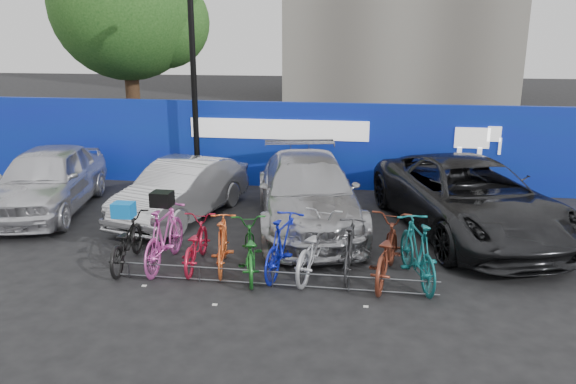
% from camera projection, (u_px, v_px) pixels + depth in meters
% --- Properties ---
extents(ground, '(100.00, 100.00, 0.00)m').
position_uv_depth(ground, '(278.00, 273.00, 10.21)').
color(ground, black).
rests_on(ground, ground).
extents(hoarding, '(22.00, 0.18, 2.40)m').
position_uv_depth(hoarding, '(315.00, 146.00, 15.60)').
color(hoarding, '#0B2D99').
rests_on(hoarding, ground).
extents(tree, '(5.40, 5.20, 7.80)m').
position_uv_depth(tree, '(133.00, 8.00, 19.39)').
color(tree, '#382314').
rests_on(tree, ground).
extents(lamppost, '(0.25, 0.50, 6.11)m').
position_uv_depth(lamppost, '(193.00, 70.00, 14.93)').
color(lamppost, black).
rests_on(lamppost, ground).
extents(bike_rack, '(5.60, 0.03, 0.30)m').
position_uv_depth(bike_rack, '(273.00, 278.00, 9.60)').
color(bike_rack, '#595B60').
rests_on(bike_rack, ground).
extents(car_0, '(2.75, 4.97, 1.60)m').
position_uv_depth(car_0, '(47.00, 179.00, 13.58)').
color(car_0, silver).
rests_on(car_0, ground).
extents(car_1, '(2.38, 4.33, 1.35)m').
position_uv_depth(car_1, '(182.00, 190.00, 13.12)').
color(car_1, '#B5B6BA').
rests_on(car_1, ground).
extents(car_2, '(3.21, 5.68, 1.55)m').
position_uv_depth(car_2, '(308.00, 192.00, 12.58)').
color(car_2, '#A8A9AE').
rests_on(car_2, ground).
extents(car_3, '(4.31, 6.31, 1.60)m').
position_uv_depth(car_3, '(469.00, 198.00, 12.05)').
color(car_3, black).
rests_on(car_3, ground).
extents(bike_0, '(0.84, 1.87, 0.95)m').
position_uv_depth(bike_0, '(126.00, 241.00, 10.43)').
color(bike_0, black).
rests_on(bike_0, ground).
extents(bike_1, '(0.55, 1.95, 1.17)m').
position_uv_depth(bike_1, '(164.00, 236.00, 10.38)').
color(bike_1, '#CD4AA9').
rests_on(bike_1, ground).
extents(bike_2, '(0.73, 1.75, 0.90)m').
position_uv_depth(bike_2, '(196.00, 243.00, 10.40)').
color(bike_2, red).
rests_on(bike_2, ground).
extents(bike_3, '(0.76, 1.71, 0.99)m').
position_uv_depth(bike_3, '(222.00, 243.00, 10.27)').
color(bike_3, '#E05C27').
rests_on(bike_3, ground).
extents(bike_4, '(1.05, 1.92, 0.96)m').
position_uv_depth(bike_4, '(249.00, 249.00, 10.02)').
color(bike_4, '#1A661F').
rests_on(bike_4, ground).
extents(bike_5, '(0.86, 1.89, 1.10)m').
position_uv_depth(bike_5, '(284.00, 244.00, 10.07)').
color(bike_5, '#0F1BA8').
rests_on(bike_5, ground).
extents(bike_6, '(1.10, 2.13, 1.06)m').
position_uv_depth(bike_6, '(315.00, 246.00, 10.06)').
color(bike_6, '#A5A6AC').
rests_on(bike_6, ground).
extents(bike_7, '(0.56, 1.69, 1.00)m').
position_uv_depth(bike_7, '(350.00, 249.00, 9.99)').
color(bike_7, '#292A2C').
rests_on(bike_7, ground).
extents(bike_8, '(1.04, 2.15, 1.08)m').
position_uv_depth(bike_8, '(386.00, 251.00, 9.80)').
color(bike_8, maroon).
rests_on(bike_8, ground).
extents(bike_9, '(0.98, 2.00, 1.16)m').
position_uv_depth(bike_9, '(417.00, 251.00, 9.67)').
color(bike_9, '#13666A').
rests_on(bike_9, ground).
extents(cargo_crate, '(0.39, 0.30, 0.27)m').
position_uv_depth(cargo_crate, '(124.00, 210.00, 10.26)').
color(cargo_crate, blue).
rests_on(cargo_crate, bike_0).
extents(cargo_topcase, '(0.38, 0.34, 0.27)m').
position_uv_depth(cargo_topcase, '(162.00, 199.00, 10.18)').
color(cargo_topcase, black).
rests_on(cargo_topcase, bike_1).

